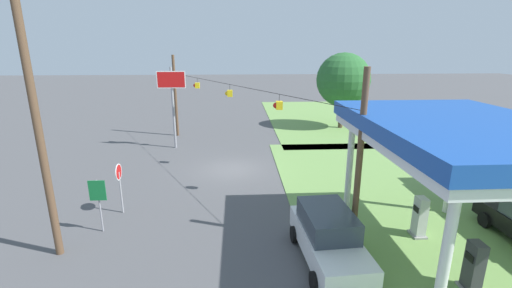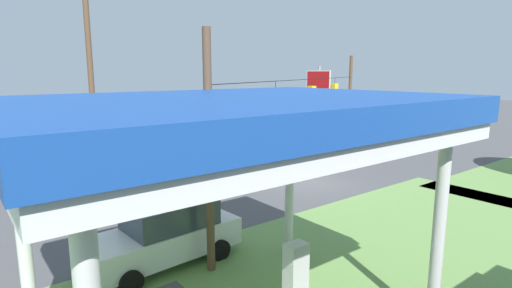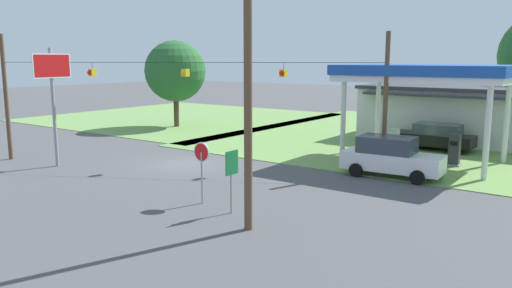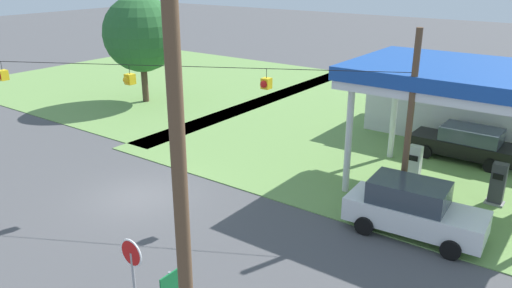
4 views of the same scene
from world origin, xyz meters
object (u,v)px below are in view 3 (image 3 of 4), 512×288
(gas_station_canopy, at_px, (427,74))
(fuel_pump_near, at_px, (393,145))
(fuel_pump_far, at_px, (454,151))
(utility_pole_main, at_px, (249,31))
(route_sign, at_px, (232,169))
(gas_station_store, at_px, (469,114))
(car_at_pumps_front, at_px, (390,156))
(stop_sign_overhead, at_px, (53,82))
(tree_west_verge, at_px, (175,71))
(stop_sign_roadside, at_px, (202,159))
(car_at_pumps_rear, at_px, (434,136))

(gas_station_canopy, xyz_separation_m, fuel_pump_near, (-1.70, -0.00, -4.06))
(fuel_pump_far, bearing_deg, utility_pole_main, -101.28)
(fuel_pump_far, distance_m, route_sign, 14.31)
(gas_station_store, xyz_separation_m, car_at_pumps_front, (-0.50, -13.29, -0.95))
(stop_sign_overhead, distance_m, tree_west_verge, 16.36)
(stop_sign_roadside, bearing_deg, car_at_pumps_rear, -102.74)
(gas_station_canopy, bearing_deg, utility_pole_main, -94.76)
(gas_station_store, height_order, tree_west_verge, tree_west_verge)
(utility_pole_main, bearing_deg, car_at_pumps_front, 84.52)
(car_at_pumps_front, xyz_separation_m, route_sign, (-2.60, -9.25, 0.70))
(utility_pole_main, bearing_deg, fuel_pump_far, 78.72)
(fuel_pump_near, distance_m, fuel_pump_far, 3.39)
(car_at_pumps_front, height_order, utility_pole_main, utility_pole_main)
(fuel_pump_near, relative_size, utility_pole_main, 0.15)
(stop_sign_roadside, xyz_separation_m, utility_pole_main, (3.39, -1.38, 4.81))
(gas_station_store, distance_m, car_at_pumps_front, 13.33)
(gas_station_store, distance_m, utility_pole_main, 24.11)
(gas_station_canopy, distance_m, fuel_pump_near, 4.40)
(car_at_pumps_front, height_order, route_sign, route_sign)
(fuel_pump_near, height_order, fuel_pump_far, same)
(gas_station_canopy, height_order, car_at_pumps_rear, gas_station_canopy)
(fuel_pump_near, bearing_deg, gas_station_canopy, 0.05)
(gas_station_store, height_order, stop_sign_overhead, stop_sign_overhead)
(gas_station_store, relative_size, tree_west_verge, 1.97)
(car_at_pumps_rear, bearing_deg, car_at_pumps_front, 93.44)
(fuel_pump_far, relative_size, stop_sign_roadside, 0.71)
(car_at_pumps_rear, height_order, stop_sign_roadside, stop_sign_roadside)
(car_at_pumps_rear, bearing_deg, tree_west_verge, 5.24)
(gas_station_canopy, xyz_separation_m, tree_west_verge, (-21.80, 2.60, -0.19))
(gas_station_canopy, xyz_separation_m, route_sign, (-2.82, -13.55, -3.19))
(tree_west_verge, bearing_deg, fuel_pump_near, -7.38)
(fuel_pump_near, bearing_deg, car_at_pumps_front, -71.12)
(gas_station_store, distance_m, stop_sign_roadside, 22.75)
(car_at_pumps_front, bearing_deg, utility_pole_main, -99.24)
(stop_sign_overhead, bearing_deg, stop_sign_roadside, -3.46)
(gas_station_canopy, distance_m, tree_west_verge, 21.95)
(gas_station_canopy, bearing_deg, gas_station_store, 88.25)
(gas_station_store, bearing_deg, stop_sign_overhead, -126.50)
(route_sign, bearing_deg, fuel_pump_near, 85.24)
(gas_station_store, bearing_deg, fuel_pump_near, -102.36)
(car_at_pumps_rear, relative_size, stop_sign_overhead, 0.79)
(fuel_pump_near, bearing_deg, fuel_pump_far, 0.00)
(route_sign, bearing_deg, car_at_pumps_front, 74.33)
(car_at_pumps_rear, height_order, stop_sign_overhead, stop_sign_overhead)
(fuel_pump_near, bearing_deg, car_at_pumps_rear, 76.18)
(fuel_pump_far, height_order, car_at_pumps_rear, fuel_pump_far)
(fuel_pump_near, height_order, route_sign, route_sign)
(car_at_pumps_front, relative_size, route_sign, 2.05)
(stop_sign_overhead, height_order, utility_pole_main, utility_pole_main)
(stop_sign_overhead, bearing_deg, route_sign, -4.40)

